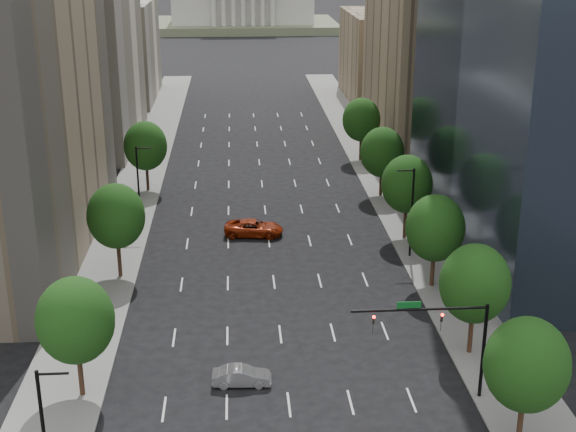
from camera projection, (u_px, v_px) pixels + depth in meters
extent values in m
cube|color=slate|center=(116.00, 245.00, 80.94)|extent=(6.00, 200.00, 0.15)
cube|color=slate|center=(418.00, 237.00, 82.90)|extent=(6.00, 200.00, 0.15)
cube|color=beige|center=(81.00, 23.00, 114.92)|extent=(14.00, 30.00, 35.00)
cube|color=beige|center=(116.00, 51.00, 148.79)|extent=(14.00, 26.00, 18.00)
cube|color=#8C7759|center=(428.00, 41.00, 116.09)|extent=(14.00, 30.00, 30.00)
cube|color=#8C7759|center=(385.00, 56.00, 149.46)|extent=(14.00, 26.00, 16.00)
cylinder|color=#382316|center=(521.00, 415.00, 49.30)|extent=(0.36, 0.36, 3.75)
ellipsoid|color=#14380F|center=(527.00, 365.00, 48.12)|extent=(5.20, 5.20, 5.98)
cylinder|color=#382316|center=(471.00, 330.00, 59.60)|extent=(0.36, 0.36, 4.00)
ellipsoid|color=#14380F|center=(475.00, 284.00, 58.34)|extent=(5.20, 5.20, 5.98)
cylinder|color=#382316|center=(433.00, 267.00, 70.89)|extent=(0.36, 0.36, 3.90)
ellipsoid|color=#14380F|center=(435.00, 228.00, 69.66)|extent=(5.20, 5.20, 5.98)
cylinder|color=#382316|center=(405.00, 220.00, 82.14)|extent=(0.36, 0.36, 4.10)
ellipsoid|color=#14380F|center=(407.00, 184.00, 80.85)|extent=(5.20, 5.20, 5.98)
cylinder|color=#382316|center=(381.00, 181.00, 95.35)|extent=(0.36, 0.36, 3.80)
ellipsoid|color=#14380F|center=(382.00, 152.00, 94.15)|extent=(5.20, 5.20, 5.98)
cylinder|color=#382316|center=(361.00, 146.00, 110.36)|extent=(0.36, 0.36, 4.00)
ellipsoid|color=#14380F|center=(361.00, 120.00, 109.10)|extent=(5.20, 5.20, 5.98)
cylinder|color=#382316|center=(80.00, 370.00, 54.07)|extent=(0.36, 0.36, 4.00)
ellipsoid|color=#14380F|center=(75.00, 320.00, 52.81)|extent=(5.20, 5.20, 5.98)
cylinder|color=#382316|center=(119.00, 256.00, 72.84)|extent=(0.36, 0.36, 4.15)
ellipsoid|color=#14380F|center=(116.00, 216.00, 71.54)|extent=(5.20, 5.20, 5.98)
cylinder|color=#382316|center=(147.00, 175.00, 97.32)|extent=(0.36, 0.36, 3.95)
ellipsoid|color=#14380F|center=(145.00, 146.00, 96.07)|extent=(5.20, 5.20, 5.98)
cylinder|color=black|center=(412.00, 214.00, 76.59)|extent=(0.20, 0.20, 9.00)
cylinder|color=black|center=(406.00, 171.00, 75.09)|extent=(1.60, 0.14, 0.14)
cylinder|color=black|center=(53.00, 374.00, 40.59)|extent=(1.60, 0.14, 0.14)
cylinder|color=black|center=(139.00, 188.00, 84.28)|extent=(0.20, 0.20, 9.00)
cylinder|color=black|center=(144.00, 148.00, 82.89)|extent=(1.60, 0.14, 0.14)
cylinder|color=black|center=(483.00, 352.00, 53.39)|extent=(0.24, 0.24, 7.00)
cylinder|color=black|center=(419.00, 309.00, 52.00)|extent=(9.00, 0.18, 0.18)
imported|color=black|center=(442.00, 316.00, 52.28)|extent=(0.18, 0.22, 1.10)
imported|color=black|center=(373.00, 318.00, 51.99)|extent=(0.18, 0.22, 1.10)
sphere|color=#FF0C07|center=(442.00, 315.00, 52.04)|extent=(0.20, 0.20, 0.20)
sphere|color=#FF0C07|center=(374.00, 317.00, 51.76)|extent=(0.20, 0.20, 0.20)
cube|color=#0C591E|center=(409.00, 305.00, 51.84)|extent=(1.60, 0.06, 0.45)
cube|color=#596647|center=(243.00, 25.00, 260.13)|extent=(60.00, 40.00, 2.50)
cube|color=silver|center=(242.00, 2.00, 257.70)|extent=(44.00, 26.00, 12.00)
ellipsoid|color=olive|center=(35.00, 28.00, 554.27)|extent=(380.00, 342.00, 190.00)
ellipsoid|color=olive|center=(290.00, 32.00, 606.16)|extent=(440.00, 396.00, 240.00)
ellipsoid|color=olive|center=(495.00, 16.00, 652.14)|extent=(360.00, 324.00, 200.00)
imported|color=gray|center=(242.00, 376.00, 55.88)|extent=(4.18, 1.58, 1.36)
imported|color=maroon|center=(254.00, 228.00, 83.35)|extent=(6.37, 3.48, 1.69)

